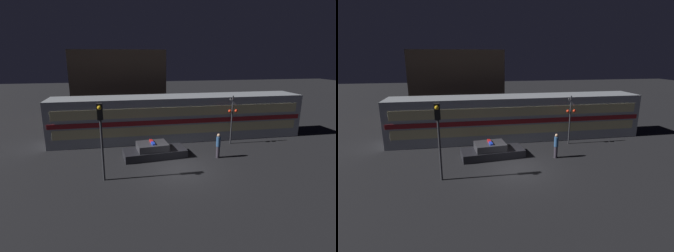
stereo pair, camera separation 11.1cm
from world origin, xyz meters
The scene contains 7 objects.
ground_plane centered at (0.00, 0.00, 0.00)m, with size 120.00×120.00×0.00m, color black.
train centered at (1.47, 6.52, 1.86)m, with size 21.27×3.04×3.72m.
police_car centered at (-1.26, 2.45, 0.42)m, with size 4.55×2.27×1.16m.
pedestrian centered at (3.16, 1.45, 0.91)m, with size 0.30×0.30×1.77m.
crossing_signal_near centered at (5.30, 4.14, 2.33)m, with size 0.78×0.30×3.96m.
traffic_light_corner centered at (-4.59, -0.68, 3.20)m, with size 0.30×0.46×4.51m.
building_left centered at (-3.49, 15.45, 3.82)m, with size 9.96×5.19×7.64m.
Camera 2 is at (-3.39, -15.03, 6.97)m, focal length 28.00 mm.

